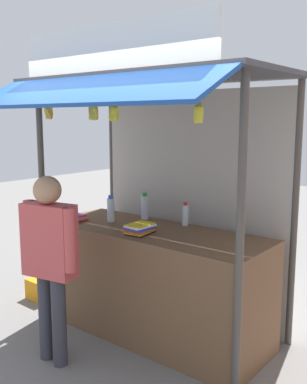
{
  "coord_description": "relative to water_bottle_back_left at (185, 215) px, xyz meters",
  "views": [
    {
      "loc": [
        2.45,
        -3.07,
        2.0
      ],
      "look_at": [
        0.0,
        0.0,
        1.35
      ],
      "focal_mm": 41.51,
      "sensor_mm": 36.0,
      "label": 1
    }
  ],
  "objects": [
    {
      "name": "stall_counter",
      "position": [
        -0.13,
        -0.32,
        -0.6
      ],
      "size": [
        2.15,
        0.8,
        1.0
      ],
      "primitive_type": "cube",
      "color": "brown",
      "rests_on": "ground"
    },
    {
      "name": "stall_structure",
      "position": [
        -0.13,
        -0.16,
        0.57
      ],
      "size": [
        2.35,
        1.73,
        2.71
      ],
      "color": "#4C4742",
      "rests_on": "ground"
    },
    {
      "name": "water_bottle_back_left",
      "position": [
        0.0,
        0.0,
        0.0
      ],
      "size": [
        0.06,
        0.06,
        0.22
      ],
      "color": "silver",
      "rests_on": "stall_counter"
    },
    {
      "name": "banana_bunch_inner_right",
      "position": [
        -0.36,
        -0.82,
        0.95
      ],
      "size": [
        0.09,
        0.1,
        0.25
      ],
      "color": "#332D23"
    },
    {
      "name": "banana_bunch_rightmost",
      "position": [
        -0.93,
        -0.83,
        0.96
      ],
      "size": [
        0.1,
        0.1,
        0.24
      ],
      "color": "#332D23"
    },
    {
      "name": "plastic_crate",
      "position": [
        -1.59,
        -0.44,
        -0.99
      ],
      "size": [
        0.33,
        0.33,
        0.22
      ],
      "primitive_type": "cube",
      "rotation": [
        0.0,
        0.0,
        -0.02
      ],
      "color": "orange",
      "rests_on": "ground"
    },
    {
      "name": "magazine_stack_front_left",
      "position": [
        -0.14,
        -0.5,
        -0.06
      ],
      "size": [
        0.21,
        0.27,
        0.08
      ],
      "color": "black",
      "rests_on": "stall_counter"
    },
    {
      "name": "banana_bunch_inner_left",
      "position": [
        0.66,
        -0.82,
        0.93
      ],
      "size": [
        0.08,
        0.08,
        0.26
      ],
      "color": "#332D23"
    },
    {
      "name": "water_bottle_far_left",
      "position": [
        -0.48,
        -0.02,
        0.02
      ],
      "size": [
        0.07,
        0.07,
        0.27
      ],
      "color": "silver",
      "rests_on": "stall_counter"
    },
    {
      "name": "water_bottle_left",
      "position": [
        -0.66,
        -0.32,
        0.02
      ],
      "size": [
        0.07,
        0.07,
        0.26
      ],
      "color": "silver",
      "rests_on": "stall_counter"
    },
    {
      "name": "banana_bunch_leftmost",
      "position": [
        -0.13,
        -0.82,
        0.94
      ],
      "size": [
        0.1,
        0.09,
        0.25
      ],
      "color": "#332D23"
    },
    {
      "name": "magazine_stack_mid_left",
      "position": [
        -0.96,
        -0.57,
        -0.07
      ],
      "size": [
        0.21,
        0.29,
        0.06
      ],
      "color": "blue",
      "rests_on": "stall_counter"
    },
    {
      "name": "ground_plane",
      "position": [
        -0.13,
        -0.32,
        -1.1
      ],
      "size": [
        20.0,
        20.0,
        0.0
      ],
      "primitive_type": "plane",
      "color": "slate"
    },
    {
      "name": "vendor_person",
      "position": [
        -0.46,
        -1.24,
        -0.16
      ],
      "size": [
        0.59,
        0.27,
        1.56
      ],
      "rotation": [
        0.0,
        0.0,
        0.19
      ],
      "color": "#383842",
      "rests_on": "ground"
    }
  ]
}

